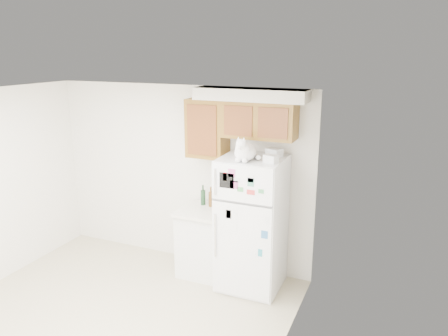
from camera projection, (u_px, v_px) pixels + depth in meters
The scene contains 9 objects.
ground_plane at pixel (95, 334), 4.68m from camera, with size 3.80×4.00×0.01m, color #B9AC8E.
room_shell at pixel (108, 180), 4.41m from camera, with size 3.84×4.04×2.52m.
refrigerator at pixel (252, 224), 5.43m from camera, with size 0.76×0.78×1.70m.
base_counter at pixel (204, 241), 5.86m from camera, with size 0.64×0.64×0.92m.
cat at pixel (245, 151), 5.04m from camera, with size 0.30×0.44×0.31m.
storage_box_back at pixel (274, 153), 5.25m from camera, with size 0.18×0.13×0.10m, color white.
storage_box_front at pixel (271, 159), 4.98m from camera, with size 0.15×0.11×0.09m, color white.
bottle_green at pixel (203, 195), 5.87m from camera, with size 0.06×0.06×0.28m, color #19381E, non-canonical shape.
bottle_amber at pixel (211, 197), 5.80m from camera, with size 0.06×0.06×0.27m, color #593814, non-canonical shape.
Camera 1 is at (2.85, -3.19, 2.96)m, focal length 35.00 mm.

